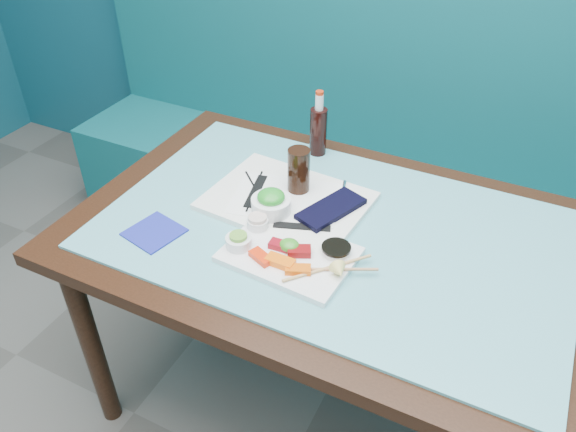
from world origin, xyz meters
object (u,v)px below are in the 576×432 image
at_px(sashimi_plate, 289,255).
at_px(cola_glass, 299,170).
at_px(dining_table, 332,255).
at_px(seaweed_bowl, 271,205).
at_px(serving_tray, 287,201).
at_px(cola_bottle_body, 318,132).
at_px(booth_bench, 407,188).
at_px(blue_napkin, 154,232).

height_order(sashimi_plate, cola_glass, cola_glass).
xyz_separation_m(dining_table, seaweed_bowl, (-0.17, -0.03, 0.13)).
bearing_deg(dining_table, serving_tray, 163.43).
distance_m(sashimi_plate, seaweed_bowl, 0.18).
xyz_separation_m(dining_table, cola_glass, (-0.15, 0.10, 0.17)).
relative_size(seaweed_bowl, cola_bottle_body, 0.71).
relative_size(serving_tray, seaweed_bowl, 3.99).
xyz_separation_m(booth_bench, cola_glass, (-0.15, -0.74, 0.47)).
height_order(serving_tray, seaweed_bowl, seaweed_bowl).
bearing_deg(blue_napkin, seaweed_bowl, 39.55).
bearing_deg(serving_tray, cola_bottle_body, 101.16).
relative_size(cola_bottle_body, blue_napkin, 1.19).
bearing_deg(sashimi_plate, seaweed_bowl, 136.67).
height_order(sashimi_plate, cola_bottle_body, cola_bottle_body).
height_order(booth_bench, cola_glass, booth_bench).
bearing_deg(serving_tray, sashimi_plate, -57.72).
distance_m(seaweed_bowl, cola_bottle_body, 0.37).
height_order(booth_bench, blue_napkin, booth_bench).
distance_m(dining_table, seaweed_bowl, 0.22).
bearing_deg(dining_table, cola_bottle_body, 120.34).
distance_m(dining_table, cola_glass, 0.25).
height_order(booth_bench, serving_tray, booth_bench).
bearing_deg(blue_napkin, dining_table, 28.50).
bearing_deg(cola_glass, booth_bench, 78.10).
xyz_separation_m(seaweed_bowl, cola_glass, (0.02, 0.13, 0.04)).
bearing_deg(booth_bench, serving_tray, -101.79).
bearing_deg(cola_bottle_body, serving_tray, -83.05).
height_order(serving_tray, blue_napkin, serving_tray).
bearing_deg(dining_table, seaweed_bowl, -171.58).
bearing_deg(sashimi_plate, blue_napkin, -164.64).
relative_size(booth_bench, sashimi_plate, 9.54).
bearing_deg(blue_napkin, serving_tray, 47.42).
bearing_deg(cola_glass, dining_table, -33.89).
height_order(seaweed_bowl, cola_bottle_body, cola_bottle_body).
xyz_separation_m(booth_bench, serving_tray, (-0.16, -0.79, 0.39)).
bearing_deg(dining_table, sashimi_plate, -109.86).
xyz_separation_m(cola_glass, blue_napkin, (-0.26, -0.33, -0.08)).
xyz_separation_m(sashimi_plate, seaweed_bowl, (-0.12, 0.13, 0.03)).
xyz_separation_m(sashimi_plate, cola_glass, (-0.10, 0.26, 0.07)).
height_order(dining_table, cola_bottle_body, cola_bottle_body).
bearing_deg(serving_tray, booth_bench, 82.42).
distance_m(serving_tray, blue_napkin, 0.38).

